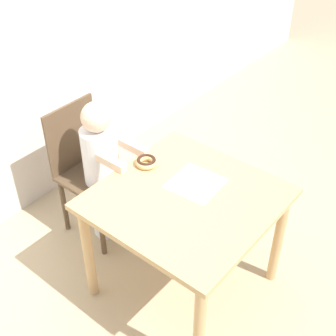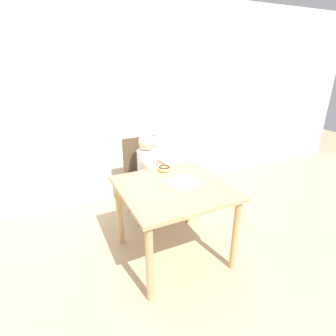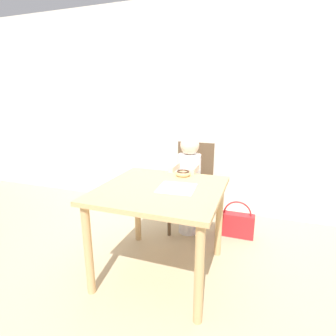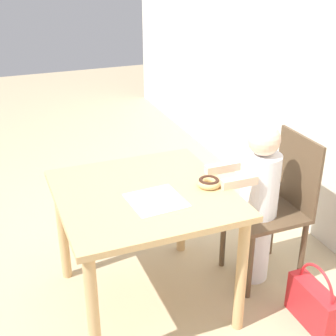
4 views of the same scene
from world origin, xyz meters
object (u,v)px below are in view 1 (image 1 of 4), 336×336
object	(u,v)px
chair	(90,170)
child_figure	(103,171)
donut	(146,162)
handbag	(145,177)

from	to	relation	value
chair	child_figure	size ratio (longest dim) A/B	0.90
donut	handbag	world-z (taller)	donut
donut	handbag	bearing A→B (deg)	44.09
chair	handbag	xyz separation A→B (m)	(0.50, -0.04, -0.35)
chair	child_figure	bearing A→B (deg)	-90.00
donut	handbag	distance (m)	0.89
child_figure	handbag	xyz separation A→B (m)	(0.50, 0.09, -0.40)
child_figure	donut	bearing A→B (deg)	-83.81
handbag	chair	bearing A→B (deg)	175.39
handbag	child_figure	bearing A→B (deg)	-169.76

